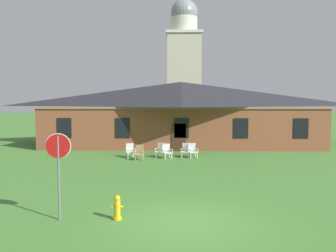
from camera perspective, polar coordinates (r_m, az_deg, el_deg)
name	(u,v)px	position (r m, az deg, el deg)	size (l,w,h in m)	color
ground_plane	(187,222)	(11.18, 3.14, -15.67)	(200.00, 200.00, 0.00)	#477F33
brick_building	(181,112)	(30.92, 2.15, 2.33)	(23.28, 10.40, 5.51)	brown
dome_tower	(184,66)	(50.81, 2.68, 9.86)	(5.18, 5.18, 19.34)	#BCB29E
stop_sign	(58,158)	(11.42, -17.75, -5.14)	(0.80, 0.12, 2.78)	slate
lawn_chair_by_porch	(130,150)	(23.20, -6.29, -4.03)	(0.77, 0.82, 0.96)	white
lawn_chair_near_door	(140,152)	(22.33, -4.75, -4.34)	(0.64, 0.67, 0.96)	tan
lawn_chair_left_end	(161,150)	(23.29, -1.22, -3.97)	(0.73, 0.78, 0.96)	silver
lawn_chair_middle	(167,151)	(22.86, -0.21, -4.13)	(0.77, 0.82, 0.96)	white
lawn_chair_right_end	(186,150)	(23.24, 2.99, -4.00)	(0.70, 0.74, 0.96)	white
lawn_chair_far_side	(192,150)	(23.18, 4.08, -4.03)	(0.74, 0.79, 0.96)	silver
fire_hydrant	(117,208)	(11.40, -8.42, -13.32)	(0.36, 0.28, 0.79)	gold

